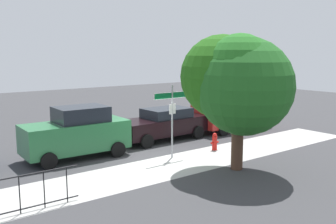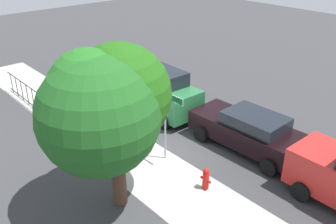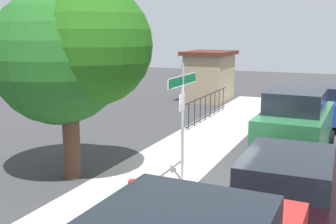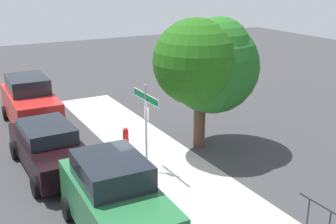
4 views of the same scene
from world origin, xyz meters
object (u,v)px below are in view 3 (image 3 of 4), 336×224
(street_sign, at_px, (183,100))
(car_black, at_px, (287,190))
(car_green, at_px, (296,125))
(car_blue, at_px, (326,103))
(fire_hydrant, at_px, (133,197))
(shade_tree, at_px, (71,49))
(utility_shed, at_px, (209,75))

(street_sign, relative_size, car_black, 0.64)
(car_green, bearing_deg, car_blue, -3.46)
(street_sign, bearing_deg, fire_hydrant, 174.93)
(street_sign, height_order, shade_tree, shade_tree)
(car_blue, height_order, utility_shed, utility_shed)
(car_black, bearing_deg, fire_hydrant, 99.96)
(car_green, distance_m, car_blue, 5.73)
(car_green, distance_m, utility_shed, 10.88)
(shade_tree, relative_size, car_green, 1.16)
(shade_tree, bearing_deg, car_blue, -30.96)
(car_green, relative_size, utility_shed, 1.34)
(car_green, bearing_deg, car_black, -172.71)
(car_black, bearing_deg, shade_tree, 78.91)
(street_sign, xyz_separation_m, car_blue, (8.81, -2.88, -1.26))
(shade_tree, height_order, car_green, shade_tree)
(car_green, bearing_deg, fire_hydrant, 156.17)
(street_sign, distance_m, shade_tree, 3.13)
(utility_shed, relative_size, fire_hydrant, 4.12)
(car_black, bearing_deg, utility_shed, 22.79)
(car_green, height_order, fire_hydrant, car_green)
(fire_hydrant, bearing_deg, utility_shed, 12.38)
(street_sign, relative_size, shade_tree, 0.61)
(car_blue, xyz_separation_m, utility_shed, (3.52, 6.28, 0.56))
(street_sign, height_order, car_green, street_sign)
(street_sign, height_order, car_black, street_sign)
(shade_tree, relative_size, utility_shed, 1.55)
(fire_hydrant, bearing_deg, car_green, -25.59)
(car_green, height_order, car_blue, car_green)
(street_sign, bearing_deg, car_blue, -18.12)
(shade_tree, xyz_separation_m, car_black, (-0.98, -5.63, -2.51))
(utility_shed, bearing_deg, fire_hydrant, -167.62)
(street_sign, relative_size, car_blue, 0.63)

